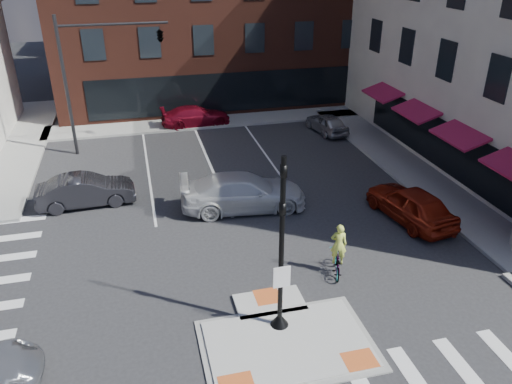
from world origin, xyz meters
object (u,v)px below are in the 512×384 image
object	(u,v)px
bg_car_dark	(86,191)
cyclist	(338,257)
bg_car_red	(196,116)
white_pickup	(243,192)
bg_car_silver	(327,123)
red_sedan	(411,204)

from	to	relation	value
bg_car_dark	cyclist	size ratio (longest dim) A/B	2.14
bg_car_red	bg_car_dark	bearing A→B (deg)	143.51
bg_car_dark	white_pickup	bearing A→B (deg)	-110.05
bg_car_silver	bg_car_red	distance (m)	9.04
red_sedan	bg_car_red	distance (m)	17.40
white_pickup	cyclist	bearing A→B (deg)	-154.37
bg_car_red	white_pickup	bearing A→B (deg)	178.57
bg_car_dark	cyclist	world-z (taller)	cyclist
red_sedan	white_pickup	size ratio (longest dim) A/B	0.81
bg_car_red	cyclist	size ratio (longest dim) A/B	2.23
white_pickup	bg_car_silver	bearing A→B (deg)	-35.79
bg_car_dark	bg_car_red	world-z (taller)	bg_car_dark
bg_car_red	cyclist	distance (m)	18.91
white_pickup	cyclist	world-z (taller)	cyclist
red_sedan	bg_car_red	world-z (taller)	red_sedan
white_pickup	bg_car_dark	xyz separation A→B (m)	(-7.27, 2.20, -0.10)
white_pickup	bg_car_silver	size ratio (longest dim) A/B	1.55
bg_car_silver	bg_car_dark	bearing A→B (deg)	16.31
bg_car_dark	cyclist	distance (m)	12.60
red_sedan	white_pickup	distance (m)	7.69
bg_car_dark	bg_car_red	xyz separation A→B (m)	(6.76, 10.50, -0.06)
bg_car_silver	white_pickup	bearing A→B (deg)	41.11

